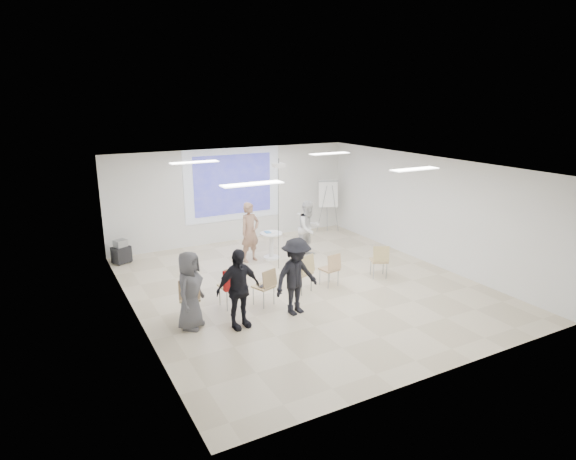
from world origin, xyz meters
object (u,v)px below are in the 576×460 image
pedestal_table (271,244)px  av_cart (121,252)px  chair_left_mid (232,283)px  chair_right_inner (331,267)px  player_left (250,228)px  chair_far_left (190,295)px  chair_center (303,270)px  audience_outer (190,286)px  chair_left_inner (266,284)px  player_right (309,226)px  audience_mid (296,271)px  flipchart_easel (328,194)px  laptop (263,285)px  chair_right_far (380,259)px  audience_left (238,283)px

pedestal_table → av_cart: (-3.90, 1.65, -0.13)m
chair_left_mid → chair_right_inner: bearing=-4.9°
player_left → chair_far_left: (-2.65, -2.85, -0.42)m
av_cart → chair_left_mid: bearing=-94.0°
chair_center → audience_outer: audience_outer is taller
pedestal_table → chair_left_inner: 3.27m
player_right → chair_left_mid: (-3.36, -2.35, -0.34)m
chair_left_inner → player_left: bearing=52.6°
chair_center → chair_far_left: bearing=163.0°
audience_mid → chair_right_inner: bearing=20.2°
player_left → flipchart_easel: size_ratio=1.08×
chair_left_mid → player_left: bearing=53.3°
chair_left_inner → chair_center: chair_center is taller
player_right → laptop: player_right is taller
player_right → flipchart_easel: size_ratio=1.02×
laptop → audience_outer: bearing=-9.3°
player_right → player_left: bearing=156.2°
chair_far_left → chair_center: 2.83m
pedestal_table → chair_center: size_ratio=0.84×
chair_right_far → chair_far_left: bearing=-154.6°
chair_right_inner → chair_right_far: bearing=-12.4°
flipchart_easel → chair_center: bearing=-106.8°
player_right → chair_right_inner: size_ratio=2.15×
chair_right_inner → chair_right_far: chair_right_far is taller
audience_mid → player_left: bearing=70.0°
player_right → audience_mid: audience_mid is taller
laptop → audience_mid: 1.00m
audience_left → flipchart_easel: (5.50, 5.21, 0.37)m
player_right → audience_left: size_ratio=0.96×
chair_far_left → audience_left: size_ratio=0.49×
player_right → laptop: bearing=-148.8°
audience_mid → chair_right_far: bearing=4.1°
flipchart_easel → chair_right_inner: bearing=-99.8°
player_right → av_cart: (-4.99, 1.92, -0.60)m
player_right → audience_mid: bearing=-136.5°
av_cart → chair_right_far: bearing=-62.5°
chair_left_mid → chair_right_inner: size_ratio=1.15×
chair_center → laptop: (-1.14, -0.16, -0.10)m
audience_mid → audience_outer: bearing=157.3°
pedestal_table → audience_mid: size_ratio=0.41×
chair_right_far → player_right: bearing=130.4°
av_cart → chair_far_left: bearing=-106.8°
player_left → laptop: player_left is taller
chair_right_inner → flipchart_easel: 5.08m
flipchart_easel → chair_left_inner: bearing=-113.2°
chair_left_mid → flipchart_easel: bearing=33.6°
audience_left → audience_mid: audience_mid is taller
audience_left → chair_right_inner: bearing=10.0°
audience_left → flipchart_easel: audience_left is taller
pedestal_table → audience_left: 4.38m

